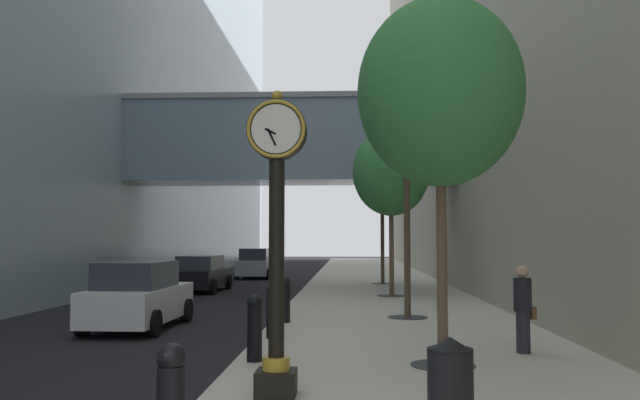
# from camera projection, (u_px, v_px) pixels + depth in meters

# --- Properties ---
(ground_plane) EXTENTS (110.00, 110.00, 0.00)m
(ground_plane) POSITION_uv_depth(u_px,v_px,m) (306.00, 288.00, 30.99)
(ground_plane) COLOR black
(ground_plane) RESTS_ON ground
(sidewalk_right) EXTENTS (6.72, 80.00, 0.14)m
(sidewalk_right) POSITION_uv_depth(u_px,v_px,m) (375.00, 283.00, 33.84)
(sidewalk_right) COLOR beige
(sidewalk_right) RESTS_ON ground
(building_block_left) EXTENTS (23.87, 80.00, 30.13)m
(building_block_left) POSITION_uv_depth(u_px,v_px,m) (82.00, 1.00, 35.38)
(building_block_left) COLOR #93A8B7
(building_block_left) RESTS_ON ground
(street_clock) EXTENTS (0.84, 0.55, 4.26)m
(street_clock) POSITION_uv_depth(u_px,v_px,m) (277.00, 227.00, 9.23)
(street_clock) COLOR black
(street_clock) RESTS_ON sidewalk_right
(bollard_third) EXTENTS (0.28, 0.28, 1.18)m
(bollard_third) POSITION_uv_depth(u_px,v_px,m) (255.00, 326.00, 11.70)
(bollard_third) COLOR black
(bollard_third) RESTS_ON sidewalk_right
(bollard_fourth) EXTENTS (0.28, 0.28, 1.18)m
(bollard_fourth) POSITION_uv_depth(u_px,v_px,m) (273.00, 310.00, 14.43)
(bollard_fourth) COLOR black
(bollard_fourth) RESTS_ON sidewalk_right
(bollard_fifth) EXTENTS (0.28, 0.28, 1.18)m
(bollard_fifth) POSITION_uv_depth(u_px,v_px,m) (285.00, 298.00, 17.17)
(bollard_fifth) COLOR black
(bollard_fifth) RESTS_ON sidewalk_right
(street_tree_near) EXTENTS (2.89, 2.89, 6.38)m
(street_tree_near) POSITION_uv_depth(u_px,v_px,m) (440.00, 93.00, 11.54)
(street_tree_near) COLOR #333335
(street_tree_near) RESTS_ON sidewalk_right
(street_tree_mid_near) EXTENTS (1.84, 1.84, 6.23)m
(street_tree_mid_near) POSITION_uv_depth(u_px,v_px,m) (406.00, 133.00, 18.44)
(street_tree_mid_near) COLOR #333335
(street_tree_mid_near) RESTS_ON sidewalk_right
(street_tree_mid_far) EXTENTS (2.93, 2.93, 6.40)m
(street_tree_mid_far) POSITION_uv_depth(u_px,v_px,m) (391.00, 172.00, 25.30)
(street_tree_mid_far) COLOR #333335
(street_tree_mid_far) RESTS_ON sidewalk_right
(street_tree_far) EXTENTS (1.85, 1.85, 5.54)m
(street_tree_far) POSITION_uv_depth(u_px,v_px,m) (382.00, 192.00, 32.16)
(street_tree_far) COLOR #333335
(street_tree_far) RESTS_ON sidewalk_right
(trash_bin) EXTENTS (0.53, 0.53, 1.05)m
(trash_bin) POSITION_uv_depth(u_px,v_px,m) (450.00, 382.00, 7.48)
(trash_bin) COLOR black
(trash_bin) RESTS_ON sidewalk_right
(pedestrian_walking) EXTENTS (0.52, 0.48, 1.66)m
(pedestrian_walking) POSITION_uv_depth(u_px,v_px,m) (523.00, 307.00, 12.56)
(pedestrian_walking) COLOR #23232D
(pedestrian_walking) RESTS_ON sidewalk_right
(car_white_near) EXTENTS (2.01, 4.26, 1.72)m
(car_white_near) POSITION_uv_depth(u_px,v_px,m) (138.00, 296.00, 16.96)
(car_white_near) COLOR silver
(car_white_near) RESTS_ON ground
(car_black_mid) EXTENTS (2.06, 4.68, 1.57)m
(car_black_mid) POSITION_uv_depth(u_px,v_px,m) (201.00, 274.00, 29.02)
(car_black_mid) COLOR black
(car_black_mid) RESTS_ON ground
(car_silver_far) EXTENTS (2.02, 4.05, 1.75)m
(car_silver_far) POSITION_uv_depth(u_px,v_px,m) (256.00, 264.00, 38.61)
(car_silver_far) COLOR #B7BABF
(car_silver_far) RESTS_ON ground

